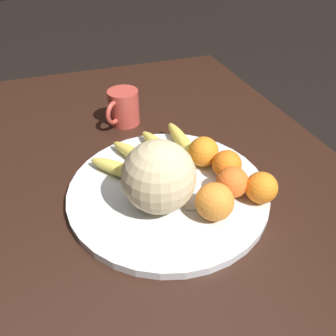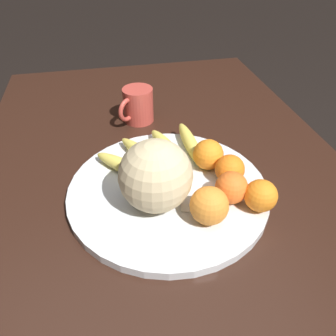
# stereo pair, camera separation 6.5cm
# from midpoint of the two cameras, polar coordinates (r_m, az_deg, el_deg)

# --- Properties ---
(ground_plane) EXTENTS (12.00, 12.00, 0.00)m
(ground_plane) POSITION_cam_midpoint_polar(r_m,az_deg,el_deg) (1.29, -1.95, -26.66)
(ground_plane) COLOR black
(kitchen_table) EXTENTS (1.39, 0.86, 0.70)m
(kitchen_table) POSITION_cam_midpoint_polar(r_m,az_deg,el_deg) (0.79, -2.89, -7.56)
(kitchen_table) COLOR black
(kitchen_table) RESTS_ON ground_plane
(fruit_bowl) EXTENTS (0.41, 0.41, 0.02)m
(fruit_bowl) POSITION_cam_midpoint_polar(r_m,az_deg,el_deg) (0.68, -2.71, -3.92)
(fruit_bowl) COLOR silver
(fruit_bowl) RESTS_ON kitchen_table
(melon) EXTENTS (0.14, 0.14, 0.14)m
(melon) POSITION_cam_midpoint_polar(r_m,az_deg,el_deg) (0.60, -4.70, -1.65)
(melon) COLOR beige
(melon) RESTS_ON fruit_bowl
(banana_bunch) EXTENTS (0.23, 0.25, 0.03)m
(banana_bunch) POSITION_cam_midpoint_polar(r_m,az_deg,el_deg) (0.73, -4.79, 1.99)
(banana_bunch) COLOR #473819
(banana_bunch) RESTS_ON fruit_bowl
(orange_front_left) EXTENTS (0.06, 0.06, 0.06)m
(orange_front_left) POSITION_cam_midpoint_polar(r_m,az_deg,el_deg) (0.69, 7.62, 0.51)
(orange_front_left) COLOR orange
(orange_front_left) RESTS_ON fruit_bowl
(orange_front_right) EXTENTS (0.07, 0.07, 0.07)m
(orange_front_right) POSITION_cam_midpoint_polar(r_m,az_deg,el_deg) (0.60, 5.05, -6.00)
(orange_front_right) COLOR orange
(orange_front_right) RESTS_ON fruit_bowl
(orange_mid_center) EXTENTS (0.06, 0.06, 0.06)m
(orange_mid_center) POSITION_cam_midpoint_polar(r_m,az_deg,el_deg) (0.65, 13.23, -3.47)
(orange_mid_center) COLOR orange
(orange_mid_center) RESTS_ON fruit_bowl
(orange_back_left) EXTENTS (0.07, 0.07, 0.07)m
(orange_back_left) POSITION_cam_midpoint_polar(r_m,az_deg,el_deg) (0.72, 3.66, 2.76)
(orange_back_left) COLOR orange
(orange_back_left) RESTS_ON fruit_bowl
(orange_back_right) EXTENTS (0.06, 0.06, 0.06)m
(orange_back_right) POSITION_cam_midpoint_polar(r_m,az_deg,el_deg) (0.65, 8.33, -2.57)
(orange_back_right) COLOR orange
(orange_back_right) RESTS_ON fruit_bowl
(produce_tag) EXTENTS (0.09, 0.05, 0.00)m
(produce_tag) POSITION_cam_midpoint_polar(r_m,az_deg,el_deg) (0.66, 1.09, -4.72)
(produce_tag) COLOR white
(produce_tag) RESTS_ON fruit_bowl
(ceramic_mug) EXTENTS (0.10, 0.10, 0.09)m
(ceramic_mug) POSITION_cam_midpoint_polar(r_m,az_deg,el_deg) (0.91, -9.85, 10.27)
(ceramic_mug) COLOR #B74238
(ceramic_mug) RESTS_ON kitchen_table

